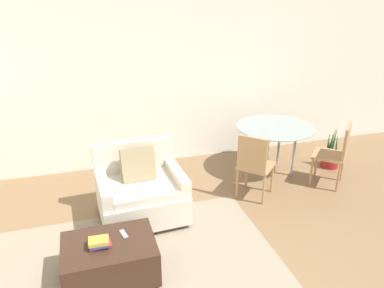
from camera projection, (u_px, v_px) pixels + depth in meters
The scene contains 10 objects.
wall_back at pixel (145, 76), 5.50m from camera, with size 12.00×0.06×2.75m.
area_rug at pixel (133, 261), 3.82m from camera, with size 2.92×1.82×0.01m.
armchair at pixel (141, 191), 4.45m from camera, with size 1.03×0.88×0.88m.
ottoman at pixel (110, 259), 3.54m from camera, with size 0.86×0.62×0.40m.
book_stack at pixel (99, 243), 3.41m from camera, with size 0.22×0.16×0.08m.
tv_remote_primary at pixel (124, 234), 3.59m from camera, with size 0.07×0.14×0.01m.
dining_table at pixel (275, 132), 5.45m from camera, with size 1.12×1.12×0.72m.
dining_chair_near_left at pixel (254, 162), 4.79m from camera, with size 0.59×0.59×0.90m.
dining_chair_near_right at pixel (337, 151), 5.12m from camera, with size 0.59×0.59×0.90m.
potted_plant_small at pixel (330, 156), 5.78m from camera, with size 0.27×0.27×0.67m.
Camera 1 is at (-0.91, -2.18, 2.59)m, focal length 35.00 mm.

